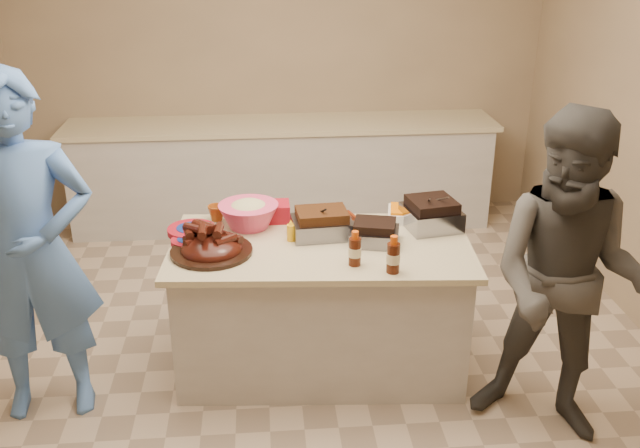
{
  "coord_description": "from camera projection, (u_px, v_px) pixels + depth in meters",
  "views": [
    {
      "loc": [
        -0.18,
        -3.6,
        2.46
      ],
      "look_at": [
        0.14,
        0.04,
        0.89
      ],
      "focal_mm": 40.0,
      "sensor_mm": 36.0,
      "label": 1
    }
  ],
  "objects": [
    {
      "name": "rib_platter",
      "position": [
        212.0,
        253.0,
        3.86
      ],
      "size": [
        0.52,
        0.52,
        0.18
      ],
      "primitive_type": null,
      "rotation": [
        0.0,
        0.0,
        -0.18
      ],
      "color": "#41130B",
      "rests_on": "island"
    },
    {
      "name": "brisket_tray",
      "position": [
        374.0,
        243.0,
        3.99
      ],
      "size": [
        0.31,
        0.28,
        0.08
      ],
      "primitive_type": "cube",
      "rotation": [
        0.0,
        0.0,
        -0.24
      ],
      "color": "black",
      "rests_on": "island"
    },
    {
      "name": "room",
      "position": [
        298.0,
        364.0,
        4.28
      ],
      "size": [
        4.5,
        5.0,
        2.7
      ],
      "primitive_type": null,
      "color": "tan",
      "rests_on": "ground"
    },
    {
      "name": "basket_stack",
      "position": [
        272.0,
        220.0,
        4.29
      ],
      "size": [
        0.22,
        0.16,
        0.11
      ],
      "primitive_type": "cube",
      "rotation": [
        0.0,
        0.0,
        0.0
      ],
      "color": "maroon",
      "rests_on": "island"
    },
    {
      "name": "plate_stack_large",
      "position": [
        192.0,
        233.0,
        4.11
      ],
      "size": [
        0.3,
        0.3,
        0.03
      ],
      "primitive_type": "cylinder",
      "rotation": [
        0.0,
        0.0,
        -0.07
      ],
      "color": "maroon",
      "rests_on": "island"
    },
    {
      "name": "guest_blue",
      "position": [
        57.0,
        403.0,
        3.93
      ],
      "size": [
        0.86,
        1.91,
        0.44
      ],
      "primitive_type": "imported",
      "rotation": [
        0.0,
        0.0,
        0.1
      ],
      "color": "#4E7DCB",
      "rests_on": "ground"
    },
    {
      "name": "guest_gray",
      "position": [
        547.0,
        425.0,
        3.77
      ],
      "size": [
        1.55,
        1.89,
        0.65
      ],
      "primitive_type": "imported",
      "rotation": [
        0.0,
        0.0,
        -0.5
      ],
      "color": "#4B4943",
      "rests_on": "ground"
    },
    {
      "name": "sausage_plate",
      "position": [
        338.0,
        223.0,
        4.24
      ],
      "size": [
        0.32,
        0.32,
        0.04
      ],
      "primitive_type": "cylinder",
      "rotation": [
        0.0,
        0.0,
        0.22
      ],
      "color": "silver",
      "rests_on": "island"
    },
    {
      "name": "back_counter",
      "position": [
        282.0,
        173.0,
        6.12
      ],
      "size": [
        3.6,
        0.64,
        0.9
      ],
      "primitive_type": null,
      "color": "beige",
      "rests_on": "ground"
    },
    {
      "name": "plate_stack_small",
      "position": [
        188.0,
        243.0,
        3.98
      ],
      "size": [
        0.2,
        0.2,
        0.03
      ],
      "primitive_type": "cylinder",
      "rotation": [
        0.0,
        0.0,
        -0.07
      ],
      "color": "maroon",
      "rests_on": "island"
    },
    {
      "name": "pulled_pork_tray",
      "position": [
        322.0,
        235.0,
        4.08
      ],
      "size": [
        0.35,
        0.28,
        0.1
      ],
      "primitive_type": "cube",
      "rotation": [
        0.0,
        0.0,
        0.08
      ],
      "color": "#47230F",
      "rests_on": "island"
    },
    {
      "name": "mac_cheese_dish",
      "position": [
        412.0,
        219.0,
        4.3
      ],
      "size": [
        0.32,
        0.26,
        0.08
      ],
      "primitive_type": "cube",
      "rotation": [
        0.0,
        0.0,
        -0.19
      ],
      "color": "orange",
      "rests_on": "island"
    },
    {
      "name": "island",
      "position": [
        321.0,
        364.0,
        4.28
      ],
      "size": [
        1.74,
        1.0,
        0.79
      ],
      "primitive_type": null,
      "rotation": [
        0.0,
        0.0,
        -0.07
      ],
      "color": "beige",
      "rests_on": "ground"
    },
    {
      "name": "bbq_bottle_a",
      "position": [
        355.0,
        265.0,
        3.73
      ],
      "size": [
        0.07,
        0.07,
        0.19
      ],
      "primitive_type": "cylinder",
      "rotation": [
        0.0,
        0.0,
        -0.07
      ],
      "color": "#3C1508",
      "rests_on": "island"
    },
    {
      "name": "coleslaw_bowl",
      "position": [
        249.0,
        227.0,
        4.19
      ],
      "size": [
        0.38,
        0.38,
        0.24
      ],
      "primitive_type": null,
      "rotation": [
        0.0,
        0.0,
        -0.07
      ],
      "color": "#F34674",
      "rests_on": "island"
    },
    {
      "name": "bbq_bottle_b",
      "position": [
        393.0,
        272.0,
        3.66
      ],
      "size": [
        0.07,
        0.07,
        0.2
      ],
      "primitive_type": "cylinder",
      "rotation": [
        0.0,
        0.0,
        -0.07
      ],
      "color": "#3C1508",
      "rests_on": "island"
    },
    {
      "name": "roasting_pan",
      "position": [
        430.0,
        227.0,
        4.19
      ],
      "size": [
        0.35,
        0.35,
        0.12
      ],
      "primitive_type": "cube",
      "rotation": [
        0.0,
        0.0,
        0.18
      ],
      "color": "gray",
      "rests_on": "island"
    },
    {
      "name": "plastic_cup",
      "position": [
        217.0,
        220.0,
        4.28
      ],
      "size": [
        0.11,
        0.1,
        0.1
      ],
      "primitive_type": "imported",
      "rotation": [
        0.0,
        0.0,
        -0.07
      ],
      "color": "#9F4D15",
      "rests_on": "island"
    },
    {
      "name": "sauce_bowl",
      "position": [
        298.0,
        233.0,
        4.1
      ],
      "size": [
        0.14,
        0.05,
        0.13
      ],
      "primitive_type": "imported",
      "rotation": [
        0.0,
        0.0,
        -0.07
      ],
      "color": "silver",
      "rests_on": "island"
    },
    {
      "name": "mustard_bottle",
      "position": [
        291.0,
        241.0,
        4.01
      ],
      "size": [
        0.05,
        0.05,
        0.13
      ],
      "primitive_type": "cylinder",
      "rotation": [
        0.0,
        0.0,
        -0.07
      ],
      "color": "yellow",
      "rests_on": "island"
    }
  ]
}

